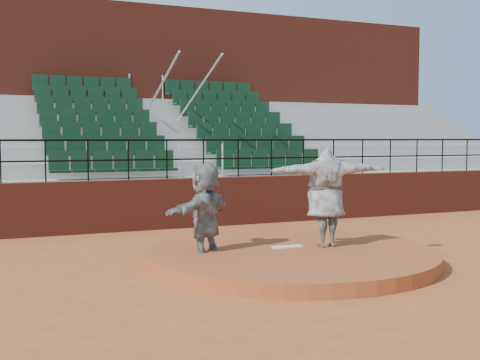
{
  "coord_description": "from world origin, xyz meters",
  "views": [
    {
      "loc": [
        -5.27,
        -10.03,
        2.35
      ],
      "look_at": [
        0.0,
        2.5,
        1.4
      ],
      "focal_mm": 45.0,
      "sensor_mm": 36.0,
      "label": 1
    }
  ],
  "objects": [
    {
      "name": "ground",
      "position": [
        0.0,
        0.0,
        0.0
      ],
      "size": [
        90.0,
        90.0,
        0.0
      ],
      "primitive_type": "plane",
      "color": "#A75425",
      "rests_on": "ground"
    },
    {
      "name": "pitchers_mound",
      "position": [
        0.0,
        0.0,
        0.12
      ],
      "size": [
        5.5,
        5.5,
        0.25
      ],
      "primitive_type": "cylinder",
      "color": "#9F4A23",
      "rests_on": "ground"
    },
    {
      "name": "pitching_rubber",
      "position": [
        0.0,
        0.15,
        0.27
      ],
      "size": [
        0.6,
        0.15,
        0.03
      ],
      "primitive_type": "cube",
      "color": "white",
      "rests_on": "pitchers_mound"
    },
    {
      "name": "boundary_wall",
      "position": [
        0.0,
        5.0,
        0.65
      ],
      "size": [
        24.0,
        0.3,
        1.3
      ],
      "primitive_type": "cube",
      "color": "maroon",
      "rests_on": "ground"
    },
    {
      "name": "wall_railing",
      "position": [
        0.0,
        5.0,
        2.03
      ],
      "size": [
        24.04,
        0.05,
        1.03
      ],
      "color": "black",
      "rests_on": "boundary_wall"
    },
    {
      "name": "seating_deck",
      "position": [
        0.0,
        8.65,
        1.44
      ],
      "size": [
        24.0,
        5.97,
        4.63
      ],
      "color": "#9B9B95",
      "rests_on": "ground"
    },
    {
      "name": "press_box_facade",
      "position": [
        0.0,
        12.6,
        3.55
      ],
      "size": [
        24.0,
        3.0,
        7.1
      ],
      "primitive_type": "cube",
      "color": "maroon",
      "rests_on": "ground"
    },
    {
      "name": "pitcher",
      "position": [
        0.74,
        -0.03,
        1.21
      ],
      "size": [
        2.43,
        1.0,
        1.92
      ],
      "primitive_type": "imported",
      "rotation": [
        0.0,
        0.0,
        2.99
      ],
      "color": "black",
      "rests_on": "pitchers_mound"
    },
    {
      "name": "fielder",
      "position": [
        -1.58,
        0.43,
        0.95
      ],
      "size": [
        1.77,
        1.48,
        1.9
      ],
      "primitive_type": "imported",
      "rotation": [
        0.0,
        0.0,
        3.75
      ],
      "color": "black",
      "rests_on": "ground"
    }
  ]
}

